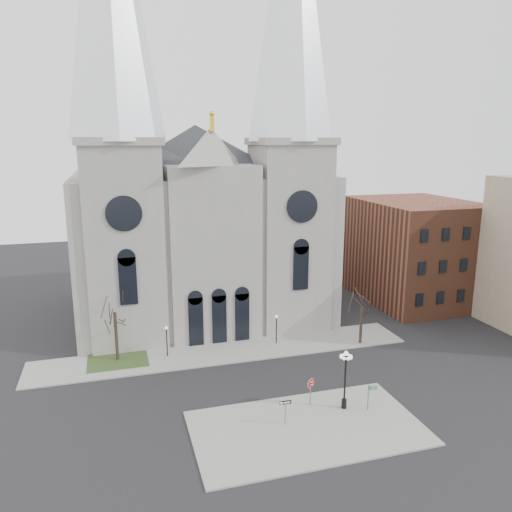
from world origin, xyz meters
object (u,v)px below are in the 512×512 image
object	(u,v)px
one_way_sign	(285,407)
street_name_sign	(369,395)
globe_lamp	(345,372)
stop_sign	(310,386)

from	to	relation	value
one_way_sign	street_name_sign	size ratio (longest dim) A/B	0.96
one_way_sign	globe_lamp	bearing A→B (deg)	13.12
stop_sign	globe_lamp	distance (m)	3.20
stop_sign	street_name_sign	xyz separation A→B (m)	(4.37, -2.15, -0.41)
one_way_sign	street_name_sign	world-z (taller)	street_name_sign
stop_sign	globe_lamp	world-z (taller)	globe_lamp
globe_lamp	stop_sign	bearing A→B (deg)	153.38
stop_sign	street_name_sign	bearing A→B (deg)	-34.35
stop_sign	street_name_sign	size ratio (longest dim) A/B	1.08
globe_lamp	one_way_sign	world-z (taller)	globe_lamp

